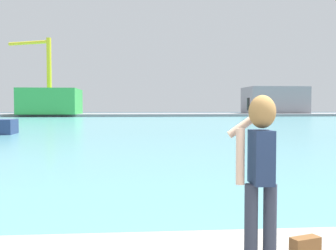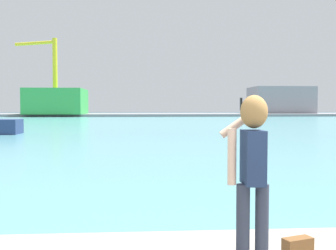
{
  "view_description": "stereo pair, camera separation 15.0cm",
  "coord_description": "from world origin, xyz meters",
  "px_view_note": "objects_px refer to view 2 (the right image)",
  "views": [
    {
      "loc": [
        -1.85,
        -3.15,
        2.09
      ],
      "look_at": [
        -1.02,
        6.68,
        1.64
      ],
      "focal_mm": 43.05,
      "sensor_mm": 36.0,
      "label": 1
    },
    {
      "loc": [
        -1.7,
        -3.16,
        2.09
      ],
      "look_at": [
        -1.02,
        6.68,
        1.64
      ],
      "focal_mm": 43.05,
      "sensor_mm": 36.0,
      "label": 2
    }
  ],
  "objects_px": {
    "warehouse_left": "(57,101)",
    "warehouse_right": "(280,100)",
    "handbag": "(298,249)",
    "port_crane": "(50,68)",
    "person_photographer": "(252,161)"
  },
  "relations": [
    {
      "from": "port_crane",
      "to": "handbag",
      "type": "bearing_deg",
      "value": -76.04
    },
    {
      "from": "warehouse_right",
      "to": "handbag",
      "type": "bearing_deg",
      "value": -109.4
    },
    {
      "from": "warehouse_left",
      "to": "warehouse_right",
      "type": "bearing_deg",
      "value": 7.07
    },
    {
      "from": "warehouse_left",
      "to": "warehouse_right",
      "type": "height_order",
      "value": "warehouse_right"
    },
    {
      "from": "person_photographer",
      "to": "warehouse_right",
      "type": "distance_m",
      "value": 98.19
    },
    {
      "from": "person_photographer",
      "to": "warehouse_left",
      "type": "xyz_separation_m",
      "value": [
        -19.49,
        85.92,
        1.75
      ]
    },
    {
      "from": "handbag",
      "to": "warehouse_right",
      "type": "height_order",
      "value": "warehouse_right"
    },
    {
      "from": "warehouse_left",
      "to": "warehouse_right",
      "type": "relative_size",
      "value": 0.88
    },
    {
      "from": "port_crane",
      "to": "person_photographer",
      "type": "bearing_deg",
      "value": -76.37
    },
    {
      "from": "handbag",
      "to": "port_crane",
      "type": "xyz_separation_m",
      "value": [
        -20.99,
        84.42,
        9.79
      ]
    },
    {
      "from": "handbag",
      "to": "warehouse_right",
      "type": "xyz_separation_m",
      "value": [
        32.55,
        92.41,
        3.15
      ]
    },
    {
      "from": "port_crane",
      "to": "warehouse_left",
      "type": "bearing_deg",
      "value": 56.03
    },
    {
      "from": "handbag",
      "to": "warehouse_left",
      "type": "distance_m",
      "value": 88.23
    },
    {
      "from": "handbag",
      "to": "warehouse_left",
      "type": "bearing_deg",
      "value": 103.11
    },
    {
      "from": "person_photographer",
      "to": "warehouse_right",
      "type": "xyz_separation_m",
      "value": [
        33.06,
        92.43,
        2.2
      ]
    }
  ]
}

